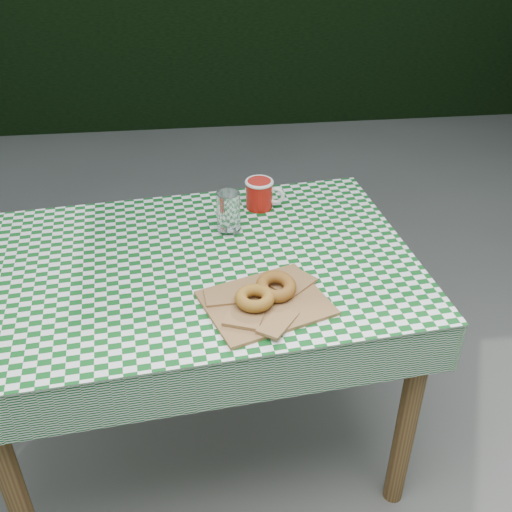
{
  "coord_description": "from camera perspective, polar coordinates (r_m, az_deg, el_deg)",
  "views": [
    {
      "loc": [
        0.16,
        -1.47,
        1.72
      ],
      "look_at": [
        0.32,
        -0.08,
        0.79
      ],
      "focal_mm": 42.62,
      "sensor_mm": 36.0,
      "label": 1
    }
  ],
  "objects": [
    {
      "name": "paper_bag",
      "position": [
        1.55,
        0.91,
        -4.35
      ],
      "size": [
        0.36,
        0.32,
        0.02
      ],
      "primitive_type": "cube",
      "rotation": [
        0.0,
        0.0,
        0.33
      ],
      "color": "#996D42",
      "rests_on": "tablecloth"
    },
    {
      "name": "bagel_back",
      "position": [
        1.56,
        1.88,
        -2.87
      ],
      "size": [
        0.12,
        0.12,
        0.03
      ],
      "primitive_type": "torus",
      "rotation": [
        0.0,
        0.0,
        0.17
      ],
      "color": "brown",
      "rests_on": "paper_bag"
    },
    {
      "name": "drinking_glass",
      "position": [
        1.82,
        -2.61,
        4.12
      ],
      "size": [
        0.09,
        0.09,
        0.13
      ],
      "primitive_type": "cylinder",
      "rotation": [
        0.0,
        0.0,
        -0.24
      ],
      "color": "white",
      "rests_on": "tablecloth"
    },
    {
      "name": "table",
      "position": [
        1.96,
        -4.93,
        -9.83
      ],
      "size": [
        1.28,
        0.92,
        0.75
      ],
      "primitive_type": "cube",
      "rotation": [
        0.0,
        0.0,
        0.1
      ],
      "color": "brown",
      "rests_on": "ground"
    },
    {
      "name": "tablecloth",
      "position": [
        1.72,
        -5.53,
        -0.66
      ],
      "size": [
        1.3,
        0.94,
        0.01
      ],
      "primitive_type": "cube",
      "rotation": [
        0.0,
        0.0,
        0.1
      ],
      "color": "#0C4F18",
      "rests_on": "table"
    },
    {
      "name": "ground",
      "position": [
        2.27,
        -8.69,
        -16.07
      ],
      "size": [
        60.0,
        60.0,
        0.0
      ],
      "primitive_type": "plane",
      "color": "#565651",
      "rests_on": "ground"
    },
    {
      "name": "bagel_front",
      "position": [
        1.52,
        -0.13,
        -3.96
      ],
      "size": [
        0.11,
        0.11,
        0.03
      ],
      "primitive_type": "torus",
      "rotation": [
        0.0,
        0.0,
        -0.14
      ],
      "color": "olive",
      "rests_on": "paper_bag"
    },
    {
      "name": "coffee_mug",
      "position": [
        1.96,
        0.31,
        5.83
      ],
      "size": [
        0.21,
        0.21,
        0.1
      ],
      "primitive_type": null,
      "rotation": [
        0.0,
        0.0,
        -0.29
      ],
      "color": "#A7130A",
      "rests_on": "tablecloth"
    }
  ]
}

